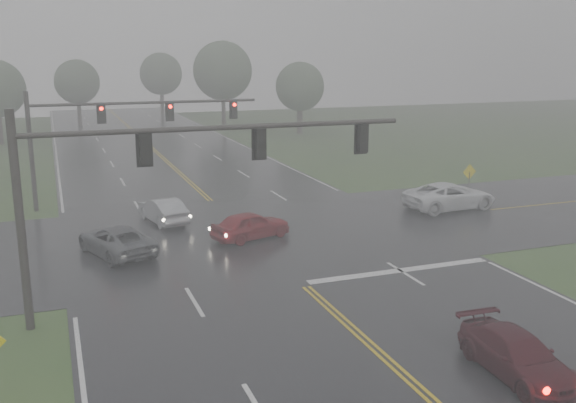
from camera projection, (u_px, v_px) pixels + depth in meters
name	position (u px, v px, depth m)	size (l,w,h in m)	color
main_road	(260.00, 246.00, 30.95)	(18.00, 160.00, 0.02)	black
cross_street	(248.00, 235.00, 32.77)	(120.00, 14.00, 0.02)	black
stop_bar	(400.00, 271.00, 27.36)	(8.50, 0.50, 0.01)	silver
sedan_maroon	(515.00, 375.00, 18.55)	(1.73, 4.26, 1.24)	#3A0A12
sedan_red	(251.00, 239.00, 32.06)	(1.64, 4.07, 1.39)	maroon
sedan_silver	(164.00, 223.00, 35.10)	(1.43, 4.12, 1.36)	#AAADB2
car_grey	(117.00, 254.00, 29.59)	(2.20, 4.76, 1.32)	#4C4E53
pickup_white	(449.00, 209.00, 38.12)	(2.58, 5.60, 1.56)	white
signal_gantry_near	(151.00, 169.00, 21.95)	(13.87, 0.32, 7.40)	black
signal_gantry_far	(106.00, 124.00, 38.01)	(13.63, 0.35, 6.95)	black
sign_diamond_east	(469.00, 176.00, 39.79)	(0.98, 0.09, 2.35)	black
tree_ne_a	(223.00, 71.00, 77.07)	(7.09, 7.09, 10.41)	#342822
tree_n_mid	(77.00, 82.00, 80.61)	(5.58, 5.58, 8.19)	#342822
tree_e_near	(300.00, 87.00, 71.64)	(5.47, 5.47, 8.04)	#342822
tree_n_far	(161.00, 74.00, 93.29)	(6.13, 6.13, 9.01)	#342822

